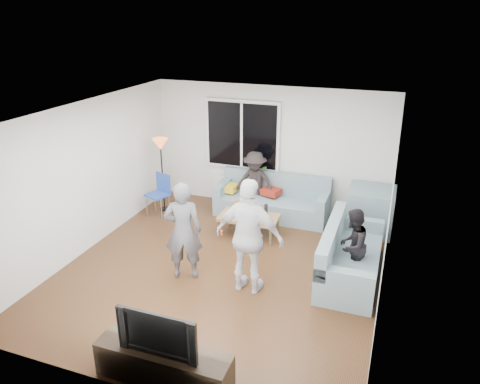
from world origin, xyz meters
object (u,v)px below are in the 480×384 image
at_px(side_chair, 157,195).
at_px(spectator_back, 255,183).
at_px(sofa_back_section, 272,197).
at_px(coffee_table, 249,226).
at_px(spectator_right, 352,245).
at_px(floor_lamp, 162,175).
at_px(tv_console, 164,365).
at_px(television, 161,330).
at_px(player_right, 249,237).
at_px(player_left, 183,231).
at_px(sofa_right_section, 352,252).

distance_m(side_chair, spectator_back, 2.03).
bearing_deg(side_chair, sofa_back_section, 37.98).
bearing_deg(coffee_table, side_chair, 173.00).
bearing_deg(spectator_right, floor_lamp, -92.98).
distance_m(spectator_back, tv_console, 4.84).
xyz_separation_m(sofa_back_section, floor_lamp, (-2.24, -0.48, 0.36)).
bearing_deg(television, player_right, 81.09).
xyz_separation_m(side_chair, player_right, (2.67, -1.96, 0.47)).
distance_m(coffee_table, floor_lamp, 2.22).
distance_m(spectator_right, tv_console, 3.39).
bearing_deg(spectator_right, television, -14.88).
distance_m(floor_lamp, tv_console, 4.92).
bearing_deg(spectator_back, coffee_table, -78.51).
relative_size(player_right, spectator_back, 1.34).
distance_m(sofa_back_section, player_left, 2.79).
bearing_deg(floor_lamp, tv_console, -61.37).
relative_size(floor_lamp, spectator_right, 1.30).
relative_size(spectator_right, television, 1.25).
distance_m(floor_lamp, spectator_right, 4.31).
bearing_deg(tv_console, player_left, 110.09).
bearing_deg(spectator_back, floor_lamp, -165.47).
bearing_deg(floor_lamp, sofa_back_section, 12.07).
bearing_deg(tv_console, spectator_back, 95.73).
relative_size(sofa_back_section, sofa_right_section, 1.15).
relative_size(floor_lamp, tv_console, 0.97).
distance_m(sofa_right_section, player_right, 1.74).
relative_size(sofa_right_section, television, 2.09).
relative_size(sofa_back_section, spectator_back, 1.72).
relative_size(spectator_back, television, 1.40).
bearing_deg(television, coffee_table, 93.92).
distance_m(sofa_back_section, spectator_right, 2.63).
bearing_deg(spectator_back, player_left, -96.75).
height_order(player_right, spectator_back, player_right).
height_order(coffee_table, player_right, player_right).
bearing_deg(television, side_chair, 120.14).
height_order(sofa_back_section, spectator_right, spectator_right).
distance_m(coffee_table, side_chair, 2.11).
xyz_separation_m(coffee_table, spectator_right, (1.99, -0.89, 0.40)).
relative_size(floor_lamp, television, 1.63).
relative_size(coffee_table, player_left, 0.68).
bearing_deg(floor_lamp, player_right, -39.77).
bearing_deg(player_right, tv_console, 84.91).
distance_m(side_chair, player_right, 3.34).
height_order(sofa_back_section, side_chair, side_chair).
height_order(sofa_right_section, player_left, player_left).
xyz_separation_m(coffee_table, tv_console, (0.26, -3.78, 0.02)).
bearing_deg(television, sofa_back_section, 91.18).
distance_m(sofa_back_section, television, 4.78).
bearing_deg(spectator_right, tv_console, -14.88).
relative_size(sofa_back_section, spectator_right, 1.92).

